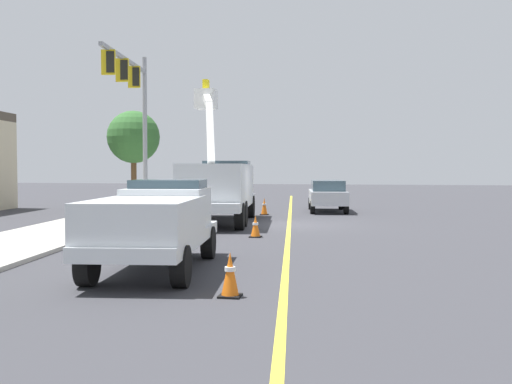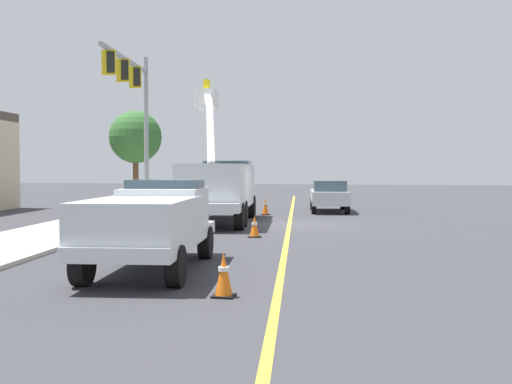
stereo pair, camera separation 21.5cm
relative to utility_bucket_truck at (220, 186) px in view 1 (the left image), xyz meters
The scene contains 11 objects.
ground 3.49m from the utility_bucket_truck, 98.28° to the right, with size 120.00×120.00×0.00m, color #38383D.
sidewalk_far_side 5.51m from the utility_bucket_truck, 105.63° to the left, with size 60.00×3.60×0.12m, color #B2ADA3.
lane_centre_stripe 3.49m from the utility_bucket_truck, 98.28° to the right, with size 50.00×0.16×0.01m, color yellow.
utility_bucket_truck is the anchor object (origin of this frame).
service_pickup_truck 11.81m from the utility_bucket_truck, behind, with size 5.81×2.75×2.06m.
passing_minivan 8.40m from the utility_bucket_truck, 29.90° to the right, with size 4.99×2.46×1.69m.
traffic_cone_leading 14.57m from the utility_bucket_truck, 165.17° to the right, with size 0.40×0.40×0.83m.
traffic_cone_mid_front 5.68m from the utility_bucket_truck, 153.28° to the right, with size 0.40×0.40×0.74m.
traffic_cone_mid_rear 4.71m from the utility_bucket_truck, 15.25° to the right, with size 0.40×0.40×0.87m.
traffic_signal_mast 6.03m from the utility_bucket_truck, 75.07° to the left, with size 6.68×1.07×7.85m.
street_tree_right 10.72m from the utility_bucket_truck, 42.72° to the left, with size 3.05×3.05×5.68m.
Camera 1 is at (-23.87, -3.04, 2.36)m, focal length 40.84 mm.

